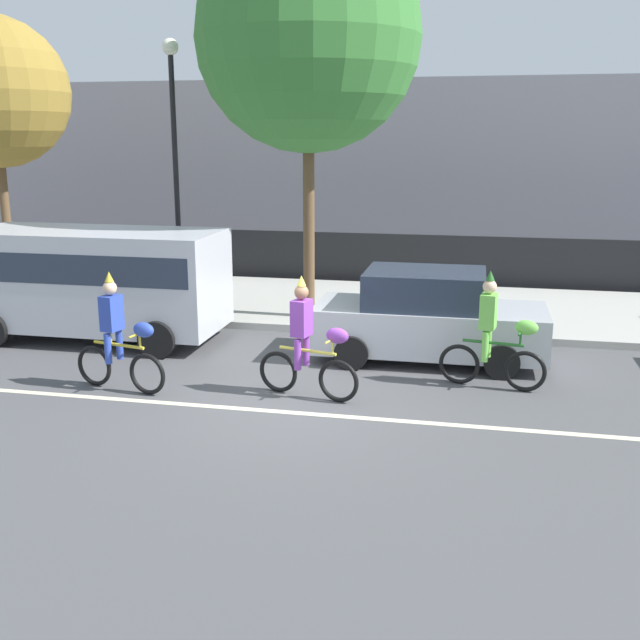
# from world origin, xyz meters

# --- Properties ---
(ground_plane) EXTENTS (80.00, 80.00, 0.00)m
(ground_plane) POSITION_xyz_m (0.00, 0.00, 0.00)
(ground_plane) COLOR #4C4C4F
(road_centre_line) EXTENTS (36.00, 0.14, 0.01)m
(road_centre_line) POSITION_xyz_m (0.00, -0.50, 0.00)
(road_centre_line) COLOR beige
(road_centre_line) RESTS_ON ground
(sidewalk_curb) EXTENTS (60.00, 5.00, 0.15)m
(sidewalk_curb) POSITION_xyz_m (0.00, 6.50, 0.07)
(sidewalk_curb) COLOR #ADAAA3
(sidewalk_curb) RESTS_ON ground
(fence_line) EXTENTS (40.00, 0.08, 1.40)m
(fence_line) POSITION_xyz_m (0.00, 9.40, 0.70)
(fence_line) COLOR black
(fence_line) RESTS_ON ground
(building_backdrop) EXTENTS (28.00, 8.00, 5.74)m
(building_backdrop) POSITION_xyz_m (-2.09, 18.00, 2.87)
(building_backdrop) COLOR #99939E
(building_backdrop) RESTS_ON ground
(parade_cyclist_cobalt) EXTENTS (1.69, 0.56, 1.92)m
(parade_cyclist_cobalt) POSITION_xyz_m (-2.79, -0.07, 0.84)
(parade_cyclist_cobalt) COLOR black
(parade_cyclist_cobalt) RESTS_ON ground
(parade_cyclist_purple) EXTENTS (1.68, 0.60, 1.92)m
(parade_cyclist_purple) POSITION_xyz_m (0.21, 0.22, 0.84)
(parade_cyclist_purple) COLOR black
(parade_cyclist_purple) RESTS_ON ground
(parade_cyclist_lime) EXTENTS (1.71, 0.53, 1.92)m
(parade_cyclist_lime) POSITION_xyz_m (3.01, 1.27, 0.84)
(parade_cyclist_lime) COLOR black
(parade_cyclist_lime) RESTS_ON ground
(parked_van_silver) EXTENTS (5.00, 2.22, 2.18)m
(parked_van_silver) POSITION_xyz_m (-4.58, 2.70, 1.28)
(parked_van_silver) COLOR silver
(parked_van_silver) RESTS_ON ground
(parked_car_silver) EXTENTS (4.10, 1.92, 1.64)m
(parked_car_silver) POSITION_xyz_m (1.88, 2.62, 0.78)
(parked_car_silver) COLOR #B7BABF
(parked_car_silver) RESTS_ON ground
(street_lamp_post) EXTENTS (0.36, 0.36, 5.86)m
(street_lamp_post) POSITION_xyz_m (-4.05, 5.54, 3.99)
(street_lamp_post) COLOR black
(street_lamp_post) RESTS_ON sidewalk_curb
(street_tree_near_lamp) EXTENTS (4.54, 4.54, 7.98)m
(street_tree_near_lamp) POSITION_xyz_m (-0.83, 4.85, 5.86)
(street_tree_near_lamp) COLOR brown
(street_tree_near_lamp) RESTS_ON sidewalk_curb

